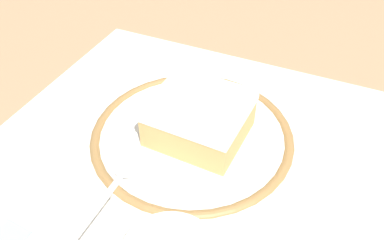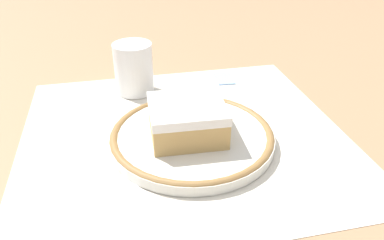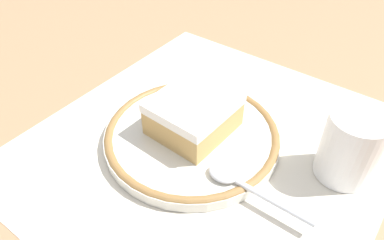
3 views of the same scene
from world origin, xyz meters
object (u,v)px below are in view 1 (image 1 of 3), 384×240
Objects in this scene: napkin at (345,125)px; spoon at (119,178)px; cake_slice at (203,119)px; plate at (192,137)px.

spoon is at bearing 44.80° from napkin.
cake_slice is 0.17m from napkin.
spoon is at bearing 67.35° from plate.
spoon reaches higher than plate.
plate is 1.77× the size of spoon.
plate is 0.03m from cake_slice.
cake_slice reaches higher than spoon.
cake_slice is 0.10m from spoon.
napkin is at bearing -145.70° from cake_slice.
spoon reaches higher than napkin.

